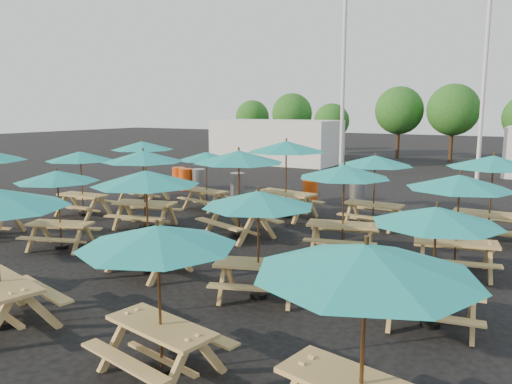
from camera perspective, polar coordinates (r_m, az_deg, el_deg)
The scene contains 31 objects.
ground at distance 13.79m, azimuth -3.13°, elevation -5.41°, with size 120.00×120.00×0.00m, color black.
picnic_unit_2 at distance 17.45m, azimuth -19.43°, elevation 3.58°, with size 2.37×2.37×2.18m.
picnic_unit_3 at distance 19.66m, azimuth -12.85°, elevation 4.90°, with size 2.37×2.37×2.33m.
picnic_unit_5 at distance 13.47m, azimuth -21.76°, elevation 1.31°, with size 2.65×2.65×2.04m.
picnic_unit_6 at distance 15.11m, azimuth -12.76°, elevation 3.62°, with size 2.92×2.92×2.35m.
picnic_unit_7 at distance 17.67m, azimuth -5.71°, elevation 3.81°, with size 2.44×2.44×2.06m.
picnic_unit_9 at distance 10.89m, azimuth -12.46°, elevation 1.08°, with size 2.60×2.60×2.27m.
picnic_unit_10 at distance 13.62m, azimuth -1.97°, elevation 3.60°, with size 3.18×3.18×2.45m.
picnic_unit_11 at distance 16.18m, azimuth 3.48°, elevation 4.82°, with size 2.97×2.97×2.54m.
picnic_unit_12 at distance 6.65m, azimuth -11.17°, elevation -5.74°, with size 2.46×2.46×2.08m.
picnic_unit_13 at distance 9.18m, azimuth 0.27°, elevation -1.33°, with size 2.69×2.69×2.08m.
picnic_unit_14 at distance 12.33m, azimuth 10.04°, elevation 1.87°, with size 2.73×2.73×2.21m.
picnic_unit_15 at distance 15.23m, azimuth 13.45°, elevation 3.16°, with size 2.34×2.34×2.20m.
picnic_unit_16 at distance 5.11m, azimuth 12.42°, elevation -8.61°, with size 2.69×2.69×2.26m.
picnic_unit_17 at distance 8.46m, azimuth 19.92°, elevation -3.13°, with size 2.36×2.36×2.03m.
picnic_unit_18 at distance 11.40m, azimuth 22.25°, elevation 0.60°, with size 2.64×2.64×2.19m.
picnic_unit_19 at distance 14.59m, azimuth 25.48°, elevation 2.74°, with size 2.40×2.40×2.35m.
waste_bin_0 at distance 22.69m, azimuth -8.81°, elevation 1.62°, with size 0.59×0.59×0.94m, color #D9460C.
waste_bin_1 at distance 22.15m, azimuth -8.08°, elevation 1.44°, with size 0.59×0.59×0.94m, color #D9460C.
waste_bin_2 at distance 21.97m, azimuth -6.57°, elevation 1.41°, with size 0.59×0.59×0.94m, color gray.
waste_bin_3 at distance 20.51m, azimuth -2.15°, elevation 0.89°, with size 0.59×0.59×0.94m, color gray.
waste_bin_4 at distance 19.15m, azimuth 6.22°, elevation 0.22°, with size 0.59×0.59×0.94m, color #D9460C.
waste_bin_5 at distance 18.75m, azimuth 11.48°, elevation -0.12°, with size 0.59×0.59×0.94m, color gray.
mast_0 at distance 26.92m, azimuth 10.00°, elevation 14.61°, with size 0.20×0.20×12.00m, color silver.
mast_1 at distance 27.40m, azimuth 24.79°, elevation 13.81°, with size 0.20×0.20×12.00m, color silver.
event_tent_0 at distance 32.99m, azimuth 2.33°, elevation 5.78°, with size 8.00×4.00×2.80m, color silver.
tree_0 at distance 42.21m, azimuth -0.41°, elevation 8.55°, with size 2.80×2.80×4.24m.
tree_1 at distance 38.97m, azimuth 4.14°, elevation 8.92°, with size 3.11×3.11×4.72m.
tree_2 at distance 37.41m, azimuth 8.63°, elevation 8.01°, with size 2.59×2.59×3.93m.
tree_3 at distance 36.99m, azimuth 16.05°, elevation 8.94°, with size 3.36×3.36×5.09m.
tree_4 at distance 35.81m, azimuth 21.61°, elevation 8.72°, with size 3.41×3.41×5.17m.
Camera 1 is at (7.31, -11.14, 3.55)m, focal length 35.00 mm.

